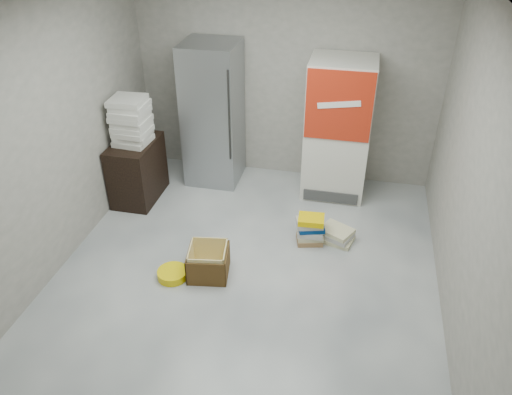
{
  "coord_description": "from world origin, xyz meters",
  "views": [
    {
      "loc": [
        0.98,
        -3.77,
        3.57
      ],
      "look_at": [
        -0.0,
        0.7,
        0.65
      ],
      "focal_mm": 35.0,
      "sensor_mm": 36.0,
      "label": 1
    }
  ],
  "objects": [
    {
      "name": "phonebook_stack_main",
      "position": [
        0.59,
        0.9,
        0.18
      ],
      "size": [
        0.36,
        0.3,
        0.36
      ],
      "rotation": [
        0.0,
        0.0,
        0.19
      ],
      "color": "olive",
      "rests_on": "ground"
    },
    {
      "name": "supply_box_stack",
      "position": [
        -1.72,
        1.4,
        1.09
      ],
      "size": [
        0.44,
        0.44,
        0.58
      ],
      "color": "silver",
      "rests_on": "wood_shelf"
    },
    {
      "name": "steel_fridge",
      "position": [
        -0.9,
        2.13,
        0.95
      ],
      "size": [
        0.7,
        0.72,
        1.9
      ],
      "color": "#A5A8AD",
      "rests_on": "ground"
    },
    {
      "name": "ground",
      "position": [
        0.0,
        0.0,
        0.0
      ],
      "size": [
        5.0,
        5.0,
        0.0
      ],
      "primitive_type": "plane",
      "color": "silver",
      "rests_on": "ground"
    },
    {
      "name": "phonebook_stack_side",
      "position": [
        0.9,
        0.99,
        0.08
      ],
      "size": [
        0.45,
        0.41,
        0.16
      ],
      "rotation": [
        0.0,
        0.0,
        -0.38
      ],
      "color": "beige",
      "rests_on": "ground"
    },
    {
      "name": "room_shell",
      "position": [
        0.0,
        0.0,
        1.8
      ],
      "size": [
        4.04,
        5.04,
        2.82
      ],
      "color": "#A69F96",
      "rests_on": "ground"
    },
    {
      "name": "coke_cooler",
      "position": [
        0.75,
        2.12,
        0.9
      ],
      "size": [
        0.8,
        0.73,
        1.8
      ],
      "color": "silver",
      "rests_on": "ground"
    },
    {
      "name": "bucket_lid",
      "position": [
        -0.75,
        -0.03,
        0.04
      ],
      "size": [
        0.34,
        0.34,
        0.09
      ],
      "primitive_type": "cylinder",
      "rotation": [
        0.0,
        0.0,
        0.05
      ],
      "color": "yellow",
      "rests_on": "ground"
    },
    {
      "name": "wood_shelf",
      "position": [
        -1.73,
        1.4,
        0.4
      ],
      "size": [
        0.5,
        0.8,
        0.8
      ],
      "primitive_type": "cube",
      "color": "black",
      "rests_on": "ground"
    },
    {
      "name": "cardboard_box",
      "position": [
        -0.39,
        0.11,
        0.14
      ],
      "size": [
        0.48,
        0.48,
        0.34
      ],
      "rotation": [
        0.0,
        0.0,
        0.16
      ],
      "color": "gold",
      "rests_on": "ground"
    }
  ]
}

